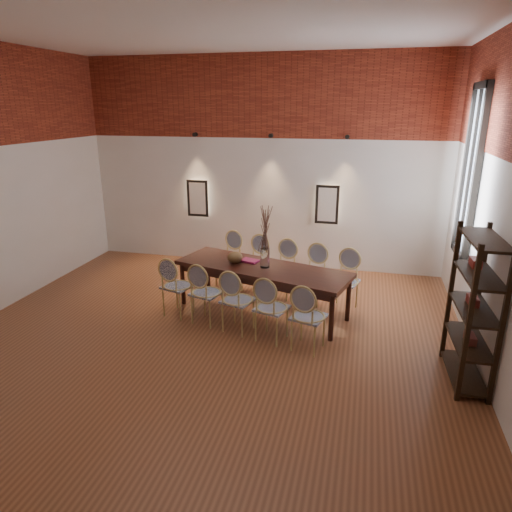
% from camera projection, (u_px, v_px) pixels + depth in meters
% --- Properties ---
extents(floor, '(7.00, 7.00, 0.02)m').
position_uv_depth(floor, '(203.00, 346.00, 6.17)').
color(floor, brown).
rests_on(floor, ground).
extents(ceiling, '(7.00, 7.00, 0.02)m').
position_uv_depth(ceiling, '(189.00, 15.00, 4.91)').
color(ceiling, silver).
rests_on(ceiling, ground).
extents(wall_back, '(7.00, 0.10, 4.00)m').
position_uv_depth(wall_back, '(262.00, 164.00, 8.82)').
color(wall_back, silver).
rests_on(wall_back, ground).
extents(brick_band_back, '(7.00, 0.02, 1.50)m').
position_uv_depth(brick_band_back, '(261.00, 96.00, 8.36)').
color(brick_band_back, maroon).
rests_on(brick_band_back, ground).
extents(niche_left, '(0.36, 0.06, 0.66)m').
position_uv_depth(niche_left, '(198.00, 198.00, 9.24)').
color(niche_left, '#FFEAC6').
rests_on(niche_left, wall_back).
extents(niche_right, '(0.36, 0.06, 0.66)m').
position_uv_depth(niche_right, '(327.00, 204.00, 8.65)').
color(niche_right, '#FFEAC6').
rests_on(niche_right, wall_back).
extents(spot_fixture_left, '(0.08, 0.10, 0.08)m').
position_uv_depth(spot_fixture_left, '(195.00, 135.00, 8.82)').
color(spot_fixture_left, black).
rests_on(spot_fixture_left, wall_back).
extents(spot_fixture_mid, '(0.08, 0.10, 0.08)m').
position_uv_depth(spot_fixture_mid, '(271.00, 136.00, 8.48)').
color(spot_fixture_mid, black).
rests_on(spot_fixture_mid, wall_back).
extents(spot_fixture_right, '(0.08, 0.10, 0.08)m').
position_uv_depth(spot_fixture_right, '(347.00, 137.00, 8.17)').
color(spot_fixture_right, black).
rests_on(spot_fixture_right, wall_back).
extents(window_glass, '(0.02, 0.78, 2.38)m').
position_uv_depth(window_glass, '(472.00, 174.00, 6.57)').
color(window_glass, silver).
rests_on(window_glass, wall_right).
extents(window_frame, '(0.08, 0.90, 2.50)m').
position_uv_depth(window_frame, '(470.00, 174.00, 6.57)').
color(window_frame, black).
rests_on(window_frame, wall_right).
extents(window_mullion, '(0.06, 0.06, 2.40)m').
position_uv_depth(window_mullion, '(470.00, 174.00, 6.57)').
color(window_mullion, black).
rests_on(window_mullion, wall_right).
extents(dining_table, '(2.83, 1.57, 0.75)m').
position_uv_depth(dining_table, '(262.00, 289.00, 7.06)').
color(dining_table, '#391811').
rests_on(dining_table, floor).
extents(chair_near_a, '(0.54, 0.54, 0.94)m').
position_uv_depth(chair_near_a, '(178.00, 286.00, 6.95)').
color(chair_near_a, tan).
rests_on(chair_near_a, floor).
extents(chair_near_b, '(0.54, 0.54, 0.94)m').
position_uv_depth(chair_near_b, '(207.00, 293.00, 6.70)').
color(chair_near_b, tan).
rests_on(chair_near_b, floor).
extents(chair_near_c, '(0.54, 0.54, 0.94)m').
position_uv_depth(chair_near_c, '(238.00, 300.00, 6.44)').
color(chair_near_c, tan).
rests_on(chair_near_c, floor).
extents(chair_near_d, '(0.54, 0.54, 0.94)m').
position_uv_depth(chair_near_d, '(272.00, 308.00, 6.19)').
color(chair_near_d, tan).
rests_on(chair_near_d, floor).
extents(chair_near_e, '(0.54, 0.54, 0.94)m').
position_uv_depth(chair_near_e, '(308.00, 317.00, 5.94)').
color(chair_near_e, tan).
rests_on(chair_near_e, floor).
extents(chair_far_a, '(0.54, 0.54, 0.94)m').
position_uv_depth(chair_far_a, '(228.00, 260.00, 8.13)').
color(chair_far_a, tan).
rests_on(chair_far_a, floor).
extents(chair_far_b, '(0.54, 0.54, 0.94)m').
position_uv_depth(chair_far_b, '(255.00, 265.00, 7.88)').
color(chair_far_b, tan).
rests_on(chair_far_b, floor).
extents(chair_far_c, '(0.54, 0.54, 0.94)m').
position_uv_depth(chair_far_c, '(283.00, 270.00, 7.62)').
color(chair_far_c, tan).
rests_on(chair_far_c, floor).
extents(chair_far_d, '(0.54, 0.54, 0.94)m').
position_uv_depth(chair_far_d, '(312.00, 276.00, 7.37)').
color(chair_far_d, tan).
rests_on(chair_far_d, floor).
extents(chair_far_e, '(0.54, 0.54, 0.94)m').
position_uv_depth(chair_far_e, '(344.00, 282.00, 7.12)').
color(chair_far_e, tan).
rests_on(chair_far_e, floor).
extents(vase, '(0.14, 0.14, 0.30)m').
position_uv_depth(vase, '(265.00, 258.00, 6.88)').
color(vase, silver).
rests_on(vase, dining_table).
extents(dried_branches, '(0.50, 0.50, 0.70)m').
position_uv_depth(dried_branches, '(265.00, 229.00, 6.74)').
color(dried_branches, brown).
rests_on(dried_branches, vase).
extents(bowl, '(0.24, 0.24, 0.18)m').
position_uv_depth(bowl, '(235.00, 257.00, 7.09)').
color(bowl, brown).
rests_on(bowl, dining_table).
extents(book, '(0.30, 0.24, 0.03)m').
position_uv_depth(book, '(250.00, 261.00, 7.17)').
color(book, '#911B4C').
rests_on(book, dining_table).
extents(shelving_rack, '(0.42, 1.01, 1.80)m').
position_uv_depth(shelving_rack, '(474.00, 309.00, 5.15)').
color(shelving_rack, black).
rests_on(shelving_rack, floor).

